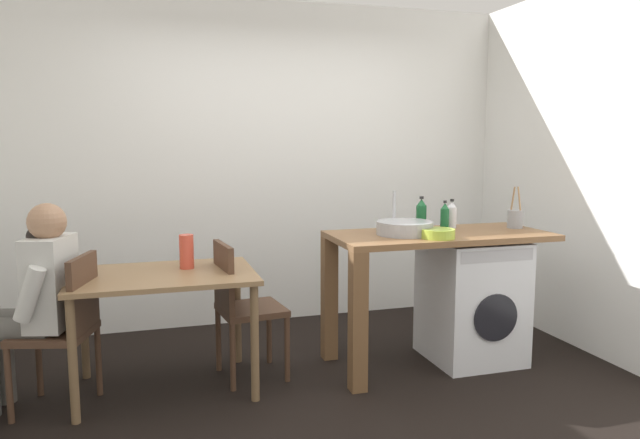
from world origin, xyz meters
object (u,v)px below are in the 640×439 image
Objects in this scene: bottle_clear_small at (452,215)px; vase at (187,252)px; washing_machine at (471,300)px; utensil_crock at (515,218)px; dining_table at (164,289)px; chair_person_seat at (66,324)px; seated_person at (36,296)px; bottle_squat_brown at (445,217)px; bottle_tall_green at (421,214)px; chair_opposite at (240,302)px; mixing_bowl at (438,233)px.

bottle_clear_small is 0.96× the size of vase.
utensil_crock is at bearing 8.10° from washing_machine.
dining_table is 1.22× the size of chair_person_seat.
bottle_clear_small is at bearing 108.87° from washing_machine.
dining_table is 0.92× the size of seated_person.
bottle_tall_green is at bearing 141.77° from bottle_squat_brown.
chair_opposite is at bearing -65.40° from chair_person_seat.
vase is (-1.65, -0.04, -0.18)m from bottle_tall_green.
bottle_squat_brown is at bearing 55.07° from mixing_bowl.
vase is at bearing 176.77° from utensil_crock.
vase is at bearing -179.69° from bottle_clear_small.
dining_table is 1.76m from mixing_bowl.
washing_machine is (1.62, -0.12, -0.08)m from chair_opposite.
mixing_bowl is (-0.09, -0.42, -0.07)m from bottle_tall_green.
chair_person_seat is at bearing 175.94° from mixing_bowl.
vase is at bearing 33.69° from dining_table.
chair_person_seat is 3.00× the size of utensil_crock.
bottle_tall_green is at bearing 142.67° from washing_machine.
washing_machine reaches higher than dining_table.
vase is (0.85, 0.18, 0.18)m from seated_person.
utensil_crock is (0.66, -0.17, -0.04)m from bottle_tall_green.
mixing_bowl is 0.79m from utensil_crock.
seated_person is 2.76m from bottle_clear_small.
washing_machine is at bearing -71.13° from bottle_clear_small.
dining_table is 3.67× the size of utensil_crock.
dining_table is at bearing 179.28° from utensil_crock.
dining_table is 0.58m from chair_person_seat.
bottle_tall_green is 1.11× the size of bottle_squat_brown.
seated_person reaches higher than chair_person_seat.
washing_machine is (2.80, -0.01, -0.24)m from seated_person.
chair_person_seat is 0.23m from seated_person.
utensil_crock is (0.43, -0.14, -0.02)m from bottle_clear_small.
utensil_crock reaches higher than chair_person_seat.
bottle_clear_small is at bearing 162.00° from utensil_crock.
chair_opposite is at bearing -177.45° from bottle_clear_small.
utensil_crock reaches higher than vase.
chair_opposite is 0.48m from vase.
seated_person is 5.77× the size of bottle_squat_brown.
mixing_bowl is 1.61m from vase.
bottle_squat_brown reaches higher than chair_person_seat.
washing_machine is 4.14× the size of bottle_squat_brown.
mixing_bowl reaches higher than chair_opposite.
chair_person_seat is 2.42m from bottle_tall_green.
bottle_tall_green is at bearing 165.44° from utensil_crock.
mixing_bowl is at bearing -79.16° from seated_person.
bottle_clear_small is at bearing 50.83° from mixing_bowl.
chair_opposite is at bearing -175.68° from bottle_tall_green.
dining_table is 5.26× the size of bottle_clear_small.
chair_opposite is 1.20m from seated_person.
chair_opposite is 1.05× the size of washing_machine.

